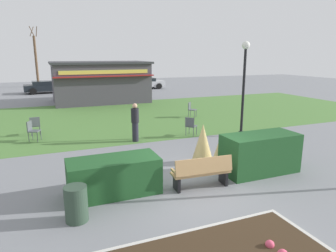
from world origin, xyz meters
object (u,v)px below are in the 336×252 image
cafe_chair_west (191,108)px  parked_car_center_slot (102,84)px  lamppost_mid (244,78)px  person_strolling (135,122)px  park_bench (202,172)px  cafe_chair_north (32,129)px  parked_car_west_slot (46,86)px  trash_bin (76,204)px  parked_car_east_slot (145,83)px  cafe_chair_center (35,124)px  food_kiosk (100,82)px  tree_left_bg (36,60)px  cafe_chair_east (191,125)px

cafe_chair_west → parked_car_center_slot: parked_car_center_slot is taller
lamppost_mid → person_strolling: bearing=169.5°
park_bench → cafe_chair_north: bearing=122.7°
parked_car_west_slot → cafe_chair_north: bearing=-92.7°
trash_bin → parked_car_east_slot: parked_car_east_slot is taller
cafe_chair_center → parked_car_east_slot: 20.65m
food_kiosk → tree_left_bg: size_ratio=1.09×
parked_car_center_slot → parked_car_east_slot: (4.73, 0.00, 0.00)m
cafe_chair_west → person_strolling: size_ratio=0.53×
cafe_chair_center → tree_left_bg: bearing=90.1°
trash_bin → cafe_chair_center: size_ratio=0.94×
park_bench → lamppost_mid: lamppost_mid is taller
parked_car_center_slot → tree_left_bg: tree_left_bg is taller
cafe_chair_east → cafe_chair_north: (-6.85, 1.84, 0.00)m
trash_bin → cafe_chair_center: cafe_chair_center is taller
person_strolling → parked_car_center_slot: bearing=-0.8°
lamppost_mid → parked_car_west_slot: 22.76m
park_bench → cafe_chair_north: park_bench is taller
parked_car_west_slot → food_kiosk: bearing=-62.6°
food_kiosk → parked_car_west_slot: food_kiosk is taller
cafe_chair_east → cafe_chair_north: bearing=165.0°
trash_bin → person_strolling: (3.10, 5.85, 0.44)m
trash_bin → cafe_chair_center: 8.68m
parked_car_west_slot → cafe_chair_west: bearing=-63.9°
cafe_chair_west → cafe_chair_east: bearing=-116.8°
lamppost_mid → parked_car_center_slot: (-2.65, 21.11, -2.07)m
cafe_chair_east → parked_car_west_slot: (-5.99, 20.28, 0.12)m
park_bench → cafe_chair_west: (4.29, 9.28, 0.05)m
trash_bin → parked_car_center_slot: 26.60m
parked_car_west_slot → tree_left_bg: size_ratio=0.62×
tree_left_bg → trash_bin: bearing=-88.2°
cafe_chair_west → parked_car_east_slot: (2.32, 16.30, 0.12)m
person_strolling → parked_car_east_slot: person_strolling is taller
tree_left_bg → cafe_chair_east: bearing=-76.0°
person_strolling → parked_car_east_slot: 21.38m
lamppost_mid → trash_bin: size_ratio=5.13×
lamppost_mid → cafe_chair_center: lamppost_mid is taller
lamppost_mid → cafe_chair_west: size_ratio=4.85×
parked_car_center_slot → park_bench: bearing=-94.2°
lamppost_mid → cafe_chair_north: size_ratio=4.85×
cafe_chair_east → parked_car_center_slot: parked_car_center_slot is taller
cafe_chair_east → tree_left_bg: tree_left_bg is taller
cafe_chair_east → parked_car_east_slot: parked_car_east_slot is taller
cafe_chair_west → tree_left_bg: tree_left_bg is taller
trash_bin → cafe_chair_west: cafe_chair_west is taller
cafe_chair_west → parked_car_center_slot: (-2.41, 16.29, 0.12)m
person_strolling → parked_car_west_slot: size_ratio=0.39×
cafe_chair_west → tree_left_bg: size_ratio=0.13×
trash_bin → parked_car_center_slot: size_ratio=0.20×
parked_car_west_slot → tree_left_bg: bearing=96.6°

